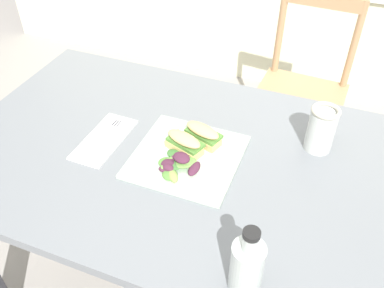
{
  "coord_description": "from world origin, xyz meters",
  "views": [
    {
      "loc": [
        0.41,
        -0.77,
        1.55
      ],
      "look_at": [
        0.08,
        0.08,
        0.76
      ],
      "focal_mm": 39.02,
      "sensor_mm": 36.0,
      "label": 1
    }
  ],
  "objects_px": {
    "sandwich_half_front": "(184,143)",
    "bottle_cold_brew": "(246,269)",
    "plate_lunch": "(187,157)",
    "sandwich_half_back": "(203,134)",
    "mason_jar_iced_tea": "(321,131)",
    "chair_wooden_far": "(301,92)",
    "fork_on_napkin": "(107,135)",
    "dining_table": "(186,185)"
  },
  "relations": [
    {
      "from": "sandwich_half_front",
      "to": "fork_on_napkin",
      "type": "relative_size",
      "value": 0.66
    },
    {
      "from": "sandwich_half_front",
      "to": "bottle_cold_brew",
      "type": "bearing_deg",
      "value": -51.24
    },
    {
      "from": "chair_wooden_far",
      "to": "plate_lunch",
      "type": "bearing_deg",
      "value": -102.97
    },
    {
      "from": "bottle_cold_brew",
      "to": "fork_on_napkin",
      "type": "bearing_deg",
      "value": 147.84
    },
    {
      "from": "plate_lunch",
      "to": "sandwich_half_back",
      "type": "relative_size",
      "value": 2.41
    },
    {
      "from": "sandwich_half_back",
      "to": "fork_on_napkin",
      "type": "height_order",
      "value": "sandwich_half_back"
    },
    {
      "from": "sandwich_half_front",
      "to": "sandwich_half_back",
      "type": "bearing_deg",
      "value": 58.04
    },
    {
      "from": "plate_lunch",
      "to": "fork_on_napkin",
      "type": "xyz_separation_m",
      "value": [
        -0.26,
        0.0,
        0.0
      ]
    },
    {
      "from": "dining_table",
      "to": "chair_wooden_far",
      "type": "xyz_separation_m",
      "value": [
        0.22,
        0.91,
        -0.17
      ]
    },
    {
      "from": "sandwich_half_back",
      "to": "fork_on_napkin",
      "type": "bearing_deg",
      "value": -165.68
    },
    {
      "from": "fork_on_napkin",
      "to": "bottle_cold_brew",
      "type": "bearing_deg",
      "value": -32.16
    },
    {
      "from": "sandwich_half_front",
      "to": "bottle_cold_brew",
      "type": "xyz_separation_m",
      "value": [
        0.28,
        -0.35,
        0.03
      ]
    },
    {
      "from": "mason_jar_iced_tea",
      "to": "chair_wooden_far",
      "type": "bearing_deg",
      "value": 99.94
    },
    {
      "from": "sandwich_half_front",
      "to": "fork_on_napkin",
      "type": "distance_m",
      "value": 0.25
    },
    {
      "from": "dining_table",
      "to": "mason_jar_iced_tea",
      "type": "bearing_deg",
      "value": 26.77
    },
    {
      "from": "chair_wooden_far",
      "to": "sandwich_half_back",
      "type": "distance_m",
      "value": 0.92
    },
    {
      "from": "chair_wooden_far",
      "to": "fork_on_napkin",
      "type": "height_order",
      "value": "chair_wooden_far"
    },
    {
      "from": "fork_on_napkin",
      "to": "plate_lunch",
      "type": "bearing_deg",
      "value": -0.25
    },
    {
      "from": "dining_table",
      "to": "mason_jar_iced_tea",
      "type": "height_order",
      "value": "mason_jar_iced_tea"
    },
    {
      "from": "chair_wooden_far",
      "to": "plate_lunch",
      "type": "xyz_separation_m",
      "value": [
        -0.21,
        -0.91,
        0.3
      ]
    },
    {
      "from": "sandwich_half_back",
      "to": "mason_jar_iced_tea",
      "type": "bearing_deg",
      "value": 18.8
    },
    {
      "from": "mason_jar_iced_tea",
      "to": "fork_on_napkin",
      "type": "bearing_deg",
      "value": -163.28
    },
    {
      "from": "plate_lunch",
      "to": "mason_jar_iced_tea",
      "type": "bearing_deg",
      "value": 28.18
    },
    {
      "from": "dining_table",
      "to": "sandwich_half_front",
      "type": "relative_size",
      "value": 11.24
    },
    {
      "from": "plate_lunch",
      "to": "bottle_cold_brew",
      "type": "bearing_deg",
      "value": -51.3
    },
    {
      "from": "chair_wooden_far",
      "to": "mason_jar_iced_tea",
      "type": "xyz_separation_m",
      "value": [
        0.13,
        -0.73,
        0.36
      ]
    },
    {
      "from": "sandwich_half_back",
      "to": "mason_jar_iced_tea",
      "type": "xyz_separation_m",
      "value": [
        0.32,
        0.11,
        0.02
      ]
    },
    {
      "from": "chair_wooden_far",
      "to": "sandwich_half_back",
      "type": "height_order",
      "value": "chair_wooden_far"
    },
    {
      "from": "plate_lunch",
      "to": "sandwich_half_front",
      "type": "distance_m",
      "value": 0.04
    },
    {
      "from": "plate_lunch",
      "to": "sandwich_half_back",
      "type": "height_order",
      "value": "sandwich_half_back"
    },
    {
      "from": "fork_on_napkin",
      "to": "bottle_cold_brew",
      "type": "relative_size",
      "value": 0.99
    },
    {
      "from": "dining_table",
      "to": "sandwich_half_front",
      "type": "bearing_deg",
      "value": 128.15
    },
    {
      "from": "sandwich_half_back",
      "to": "fork_on_napkin",
      "type": "distance_m",
      "value": 0.29
    },
    {
      "from": "sandwich_half_back",
      "to": "fork_on_napkin",
      "type": "relative_size",
      "value": 0.66
    },
    {
      "from": "dining_table",
      "to": "bottle_cold_brew",
      "type": "bearing_deg",
      "value": -51.22
    },
    {
      "from": "fork_on_napkin",
      "to": "bottle_cold_brew",
      "type": "height_order",
      "value": "bottle_cold_brew"
    },
    {
      "from": "sandwich_half_back",
      "to": "mason_jar_iced_tea",
      "type": "relative_size",
      "value": 0.87
    },
    {
      "from": "fork_on_napkin",
      "to": "mason_jar_iced_tea",
      "type": "relative_size",
      "value": 1.33
    },
    {
      "from": "bottle_cold_brew",
      "to": "mason_jar_iced_tea",
      "type": "distance_m",
      "value": 0.52
    },
    {
      "from": "plate_lunch",
      "to": "bottle_cold_brew",
      "type": "xyz_separation_m",
      "value": [
        0.26,
        -0.33,
        0.06
      ]
    },
    {
      "from": "sandwich_half_back",
      "to": "sandwich_half_front",
      "type": "bearing_deg",
      "value": -121.96
    },
    {
      "from": "plate_lunch",
      "to": "bottle_cold_brew",
      "type": "distance_m",
      "value": 0.43
    }
  ]
}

